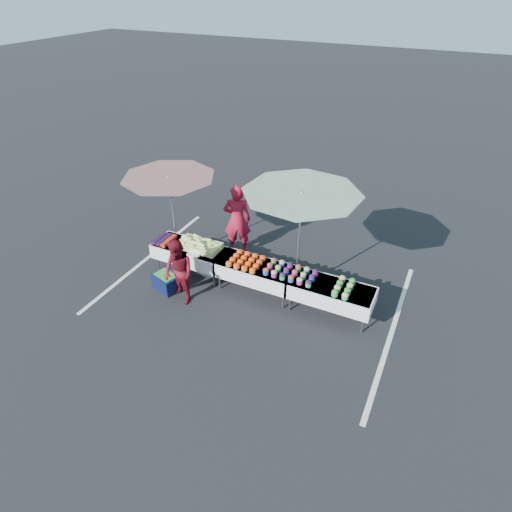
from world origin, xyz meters
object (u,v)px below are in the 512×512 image
at_px(umbrella_right, 301,202).
at_px(customer, 179,272).
at_px(storage_bin, 166,281).
at_px(vendor, 237,220).
at_px(table_right, 331,292).
at_px(table_left, 190,252).
at_px(table_center, 256,271).
at_px(umbrella_left, 169,184).

bearing_deg(umbrella_right, customer, -147.07).
bearing_deg(storage_bin, customer, -4.18).
distance_m(vendor, customer, 2.42).
height_order(table_right, storage_bin, table_right).
height_order(vendor, storage_bin, vendor).
distance_m(umbrella_right, storage_bin, 3.76).
bearing_deg(umbrella_right, table_left, -171.43).
relative_size(table_center, vendor, 0.96).
relative_size(customer, umbrella_right, 0.50).
relative_size(customer, storage_bin, 2.24).
distance_m(customer, umbrella_right, 3.11).
relative_size(table_left, table_right, 1.00).
height_order(umbrella_left, umbrella_right, umbrella_right).
xyz_separation_m(table_left, umbrella_left, (-0.70, 0.40, 1.52)).
relative_size(table_center, table_right, 1.00).
xyz_separation_m(customer, umbrella_right, (2.25, 1.46, 1.57)).
bearing_deg(vendor, table_right, 131.67).
bearing_deg(umbrella_left, table_left, -29.74).
bearing_deg(table_left, table_center, 0.00).
bearing_deg(table_right, umbrella_right, 157.07).
relative_size(table_right, vendor, 0.96).
xyz_separation_m(table_center, umbrella_left, (-2.50, 0.40, 1.52)).
bearing_deg(storage_bin, vendor, 86.61).
distance_m(table_left, table_center, 1.80).
height_order(umbrella_right, storage_bin, umbrella_right).
height_order(table_left, vendor, vendor).
height_order(customer, umbrella_left, umbrella_left).
xyz_separation_m(table_center, table_right, (1.80, 0.00, 0.00)).
distance_m(table_left, umbrella_right, 3.22).
relative_size(umbrella_left, umbrella_right, 0.76).
bearing_deg(customer, umbrella_right, 53.27).
xyz_separation_m(table_left, storage_bin, (-0.16, -0.85, -0.38)).
bearing_deg(table_right, table_center, 180.00).
bearing_deg(table_center, vendor, 131.66).
distance_m(table_right, customer, 3.37).
height_order(table_left, table_center, same).
relative_size(umbrella_right, storage_bin, 4.47).
height_order(customer, umbrella_right, umbrella_right).
xyz_separation_m(table_center, vendor, (-1.19, 1.34, 0.39)).
distance_m(vendor, umbrella_left, 1.97).
distance_m(table_center, customer, 1.76).
height_order(table_center, table_right, same).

